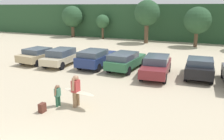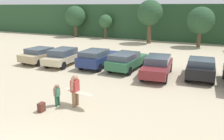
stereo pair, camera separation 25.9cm
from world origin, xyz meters
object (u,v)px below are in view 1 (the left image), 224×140
person_adult (76,89)px  person_child (58,94)px  parked_car_tan (40,55)px  parked_car_forest_green (125,60)px  parked_car_navy (96,58)px  surfboard_cream (79,92)px  parked_car_black (200,67)px  backpack_dropped (42,108)px  parked_car_maroon (156,66)px  parked_car_champagne (62,57)px

person_adult → person_child: 0.98m
parked_car_tan → parked_car_forest_green: 7.99m
person_child → parked_car_navy: bearing=-75.3°
person_adult → surfboard_cream: person_adult is taller
parked_car_black → backpack_dropped: parked_car_black is taller
parked_car_black → surfboard_cream: size_ratio=2.02×
parked_car_tan → parked_car_black: size_ratio=1.00×
parked_car_forest_green → parked_car_black: bearing=-85.6°
parked_car_forest_green → person_child: parked_car_forest_green is taller
parked_car_maroon → backpack_dropped: parked_car_maroon is taller
parked_car_navy → person_child: (1.96, -7.88, -0.17)m
parked_car_tan → parked_car_champagne: parked_car_champagne is taller
parked_car_forest_green → person_adult: (0.24, -7.69, 0.15)m
parked_car_black → person_adult: bearing=142.7°
parked_car_tan → parked_car_black: bearing=-82.5°
parked_car_forest_green → person_adult: size_ratio=2.72×
parked_car_tan → person_child: (7.34, -7.29, -0.07)m
parked_car_champagne → backpack_dropped: (4.68, -8.18, -0.54)m
parked_car_navy → person_adult: size_ratio=2.59×
person_adult → backpack_dropped: person_adult is taller
person_child → parked_car_tan: bearing=-44.1°
person_child → surfboard_cream: bearing=-155.2°
parked_car_black → person_child: (-6.19, -8.20, -0.14)m
person_child → surfboard_cream: person_child is taller
parked_car_black → person_adult: person_adult is taller
person_child → parked_car_black: bearing=-126.3°
parked_car_champagne → parked_car_forest_green: parked_car_champagne is taller
parked_car_navy → person_adult: bearing=-160.4°
parked_car_navy → backpack_dropped: (1.69, -8.77, -0.59)m
parked_car_champagne → surfboard_cream: size_ratio=2.05×
parked_car_forest_green → parked_car_maroon: size_ratio=0.94×
person_adult → parked_car_champagne: bearing=-49.3°
backpack_dropped → parked_car_tan: bearing=130.8°
parked_car_navy → parked_car_forest_green: (2.57, 0.18, -0.03)m
surfboard_cream → backpack_dropped: 1.90m
parked_car_maroon → parked_car_black: 3.02m
parked_car_maroon → person_child: bearing=150.3°
parked_car_black → parked_car_tan: bearing=90.7°
parked_car_tan → parked_car_navy: (5.39, 0.59, 0.09)m
parked_car_tan → parked_car_forest_green: (7.96, 0.76, 0.07)m
parked_car_maroon → person_child: (-3.29, -7.35, -0.14)m
person_child → parked_car_forest_green: bearing=-93.6°
parked_car_navy → person_child: bearing=-167.0°
surfboard_cream → parked_car_maroon: bearing=-96.0°
surfboard_cream → parked_car_champagne: bearing=-36.6°
parked_car_black → person_child: size_ratio=3.63×
parked_car_maroon → parked_car_forest_green: bearing=69.6°
backpack_dropped → parked_car_navy: bearing=100.9°
parked_car_forest_green → parked_car_black: (5.57, 0.15, 0.00)m
parked_car_tan → person_child: size_ratio=3.62×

